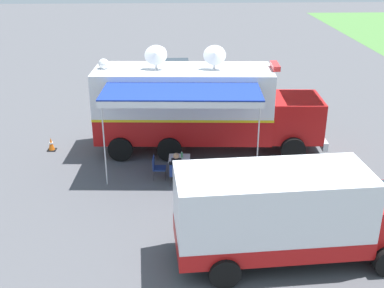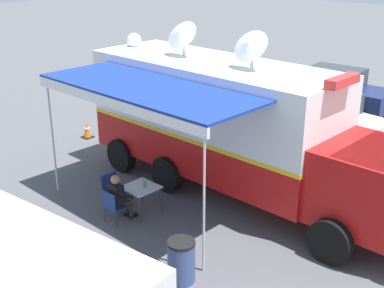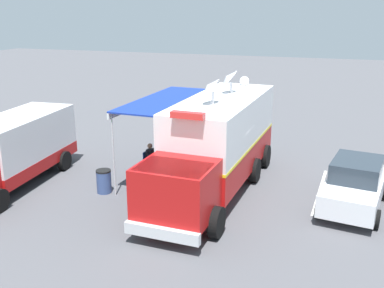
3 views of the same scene
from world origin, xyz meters
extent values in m
plane|color=#515156|center=(0.00, 0.00, 0.00)|extent=(100.00, 100.00, 0.00)
cube|color=silver|center=(-3.88, -0.35, 0.00)|extent=(0.35, 4.80, 0.01)
cube|color=#B71414|center=(0.00, 0.00, 1.15)|extent=(2.85, 7.31, 1.10)
cube|color=white|center=(0.00, 0.00, 2.55)|extent=(2.85, 7.31, 1.70)
cube|color=yellow|center=(0.00, 0.00, 1.70)|extent=(2.87, 7.33, 0.10)
cube|color=#B71414|center=(0.23, 4.64, 1.45)|extent=(2.40, 2.21, 1.70)
cube|color=#28333D|center=(0.24, 4.84, 1.95)|extent=(2.22, 1.57, 0.70)
cube|color=silver|center=(0.28, 5.77, 0.55)|extent=(2.38, 0.32, 0.36)
cylinder|color=black|center=(-1.03, 4.51, 0.50)|extent=(0.35, 1.01, 1.00)
cylinder|color=black|center=(1.47, 4.38, 0.50)|extent=(0.35, 1.01, 1.00)
cylinder|color=black|center=(-1.27, -0.48, 0.50)|extent=(0.35, 1.01, 1.00)
cylinder|color=black|center=(1.22, -0.60, 0.50)|extent=(0.35, 1.01, 1.00)
cylinder|color=black|center=(-1.37, -2.46, 0.50)|extent=(0.35, 1.01, 1.00)
cylinder|color=black|center=(1.13, -2.58, 0.50)|extent=(0.35, 1.01, 1.00)
cube|color=white|center=(0.00, 0.00, 3.45)|extent=(2.85, 7.31, 0.10)
cube|color=red|center=(0.18, 3.70, 3.62)|extent=(1.11, 0.33, 0.20)
cylinder|color=silver|center=(-0.05, -1.08, 3.73)|extent=(0.10, 0.10, 0.45)
cone|color=silver|center=(0.10, -1.09, 4.13)|extent=(0.76, 0.93, 0.81)
cylinder|color=silver|center=(0.06, 1.26, 3.73)|extent=(0.10, 0.10, 0.45)
cone|color=silver|center=(0.21, 1.25, 4.13)|extent=(0.76, 0.93, 0.81)
sphere|color=white|center=(-0.16, -3.20, 3.68)|extent=(0.44, 0.44, 0.44)
cube|color=#193399|center=(2.35, -0.11, 3.25)|extent=(2.48, 5.86, 0.06)
cube|color=white|center=(3.41, -0.17, 3.11)|extent=(0.36, 5.76, 0.24)
cylinder|color=silver|center=(3.48, 2.56, 1.63)|extent=(0.05, 0.05, 3.25)
cylinder|color=silver|center=(3.21, -2.89, 1.63)|extent=(0.05, 0.05, 3.25)
cube|color=silver|center=(2.59, -0.22, 0.71)|extent=(0.84, 0.84, 0.03)
cylinder|color=#333338|center=(2.23, 0.17, 0.35)|extent=(0.03, 0.03, 0.70)
cylinder|color=#333338|center=(2.97, 0.14, 0.35)|extent=(0.03, 0.03, 0.70)
cylinder|color=#333338|center=(2.20, -0.57, 0.35)|extent=(0.03, 0.03, 0.70)
cylinder|color=#333338|center=(2.94, -0.60, 0.35)|extent=(0.03, 0.03, 0.70)
cylinder|color=#3F9959|center=(2.53, -0.12, 0.83)|extent=(0.07, 0.07, 0.20)
cylinder|color=white|center=(2.53, -0.12, 0.94)|extent=(0.04, 0.04, 0.02)
cube|color=navy|center=(3.29, -0.34, 0.42)|extent=(0.50, 0.50, 0.04)
cube|color=navy|center=(3.51, -0.35, 0.65)|extent=(0.06, 0.48, 0.44)
cylinder|color=#333338|center=(3.06, -0.55, 0.21)|extent=(0.02, 0.02, 0.42)
cylinder|color=#333338|center=(3.08, -0.11, 0.21)|extent=(0.02, 0.02, 0.42)
cylinder|color=#333338|center=(3.50, -0.57, 0.21)|extent=(0.02, 0.02, 0.42)
cylinder|color=#333338|center=(3.52, -0.13, 0.21)|extent=(0.02, 0.02, 0.42)
cube|color=navy|center=(2.80, -0.97, 0.42)|extent=(0.50, 0.50, 0.04)
cube|color=navy|center=(2.79, -1.19, 0.65)|extent=(0.48, 0.06, 0.44)
cylinder|color=#333338|center=(2.59, -0.74, 0.21)|extent=(0.02, 0.02, 0.42)
cylinder|color=#333338|center=(3.03, -0.76, 0.21)|extent=(0.02, 0.02, 0.42)
cylinder|color=#333338|center=(2.57, -1.18, 0.21)|extent=(0.02, 0.02, 0.42)
cylinder|color=#333338|center=(3.01, -1.20, 0.21)|extent=(0.02, 0.02, 0.42)
cube|color=black|center=(3.29, -0.34, 0.72)|extent=(0.26, 0.37, 0.56)
sphere|color=#A37556|center=(3.29, -0.34, 1.14)|extent=(0.22, 0.22, 0.22)
cylinder|color=black|center=(3.16, -0.56, 0.76)|extent=(0.43, 0.11, 0.34)
cylinder|color=black|center=(3.18, -0.10, 0.76)|extent=(0.43, 0.11, 0.34)
cylinder|color=#383323|center=(3.10, -0.43, 0.44)|extent=(0.39, 0.15, 0.13)
cylinder|color=#383323|center=(2.92, -0.42, 0.21)|extent=(0.11, 0.11, 0.42)
cube|color=black|center=(2.86, -0.42, 0.04)|extent=(0.24, 0.11, 0.07)
cylinder|color=#383323|center=(3.11, -0.23, 0.44)|extent=(0.39, 0.15, 0.13)
cylinder|color=#383323|center=(2.93, -0.22, 0.21)|extent=(0.11, 0.11, 0.42)
cube|color=black|center=(2.87, -0.22, 0.04)|extent=(0.24, 0.11, 0.07)
cylinder|color=#384C7F|center=(4.02, 2.44, 0.42)|extent=(0.56, 0.56, 0.85)
cylinder|color=black|center=(4.02, 2.44, 0.88)|extent=(0.57, 0.57, 0.06)
cube|color=black|center=(0.00, -5.64, 0.01)|extent=(0.36, 0.36, 0.03)
cone|color=orange|center=(0.00, -5.64, 0.31)|extent=(0.26, 0.26, 0.55)
cylinder|color=white|center=(0.00, -5.64, 0.33)|extent=(0.17, 0.17, 0.06)
cube|color=white|center=(7.88, 2.21, 1.60)|extent=(2.45, 5.33, 2.20)
cube|color=#B71414|center=(7.88, 2.21, 0.75)|extent=(2.47, 5.35, 0.50)
cylinder|color=black|center=(6.63, 5.13, 0.42)|extent=(0.32, 0.86, 0.84)
cylinder|color=black|center=(6.93, 0.71, 0.42)|extent=(0.32, 0.86, 0.84)
cylinder|color=black|center=(9.02, 0.86, 0.42)|extent=(0.32, 0.86, 0.84)
cube|color=navy|center=(-8.63, -0.40, 0.70)|extent=(1.91, 4.25, 0.76)
cube|color=#28333D|center=(-8.63, -0.55, 1.42)|extent=(1.65, 2.14, 0.68)
cylinder|color=black|center=(-9.56, 0.88, 0.32)|extent=(0.24, 0.65, 0.64)
cylinder|color=black|center=(-7.76, 0.93, 0.32)|extent=(0.24, 0.65, 0.64)
cylinder|color=black|center=(-9.50, -1.72, 0.32)|extent=(0.24, 0.65, 0.64)
cylinder|color=black|center=(-7.70, -1.68, 0.32)|extent=(0.24, 0.65, 0.64)
cube|color=silver|center=(-5.07, 0.90, 0.70)|extent=(2.43, 4.43, 0.76)
cube|color=#28333D|center=(-5.09, 0.75, 1.42)|extent=(1.91, 2.32, 0.68)
cylinder|color=black|center=(-5.76, 2.33, 0.32)|extent=(0.32, 0.67, 0.64)
cylinder|color=black|center=(-3.98, 2.05, 0.32)|extent=(0.32, 0.67, 0.64)
cylinder|color=black|center=(-6.16, -0.25, 0.32)|extent=(0.32, 0.67, 0.64)
cylinder|color=black|center=(-4.38, -0.53, 0.32)|extent=(0.32, 0.67, 0.64)
camera|label=1|loc=(19.16, -0.38, 8.39)|focal=45.37mm
camera|label=2|loc=(10.48, 8.28, 6.34)|focal=47.95mm
camera|label=3|loc=(-4.30, 16.76, 6.86)|focal=42.38mm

